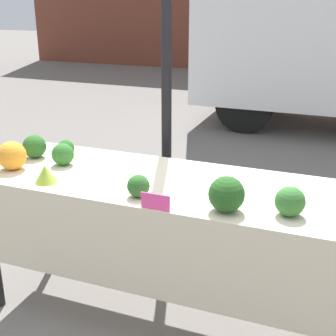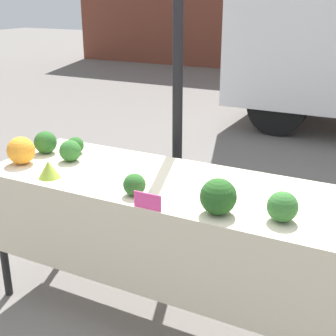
# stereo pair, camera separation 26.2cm
# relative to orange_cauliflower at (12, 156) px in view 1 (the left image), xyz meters

# --- Properties ---
(ground_plane) EXTENTS (40.00, 40.00, 0.00)m
(ground_plane) POSITION_rel_orange_cauliflower_xyz_m (0.94, 0.16, -0.97)
(ground_plane) COLOR slate
(tent_pole) EXTENTS (0.07, 0.07, 2.38)m
(tent_pole) POSITION_rel_orange_cauliflower_xyz_m (0.68, 0.81, 0.22)
(tent_pole) COLOR black
(tent_pole) RESTS_ON ground_plane
(market_table) EXTENTS (2.18, 0.76, 0.89)m
(market_table) POSITION_rel_orange_cauliflower_xyz_m (0.94, 0.09, -0.20)
(market_table) COLOR beige
(market_table) RESTS_ON ground_plane
(orange_cauliflower) EXTENTS (0.17, 0.17, 0.17)m
(orange_cauliflower) POSITION_rel_orange_cauliflower_xyz_m (0.00, 0.00, 0.00)
(orange_cauliflower) COLOR orange
(orange_cauliflower) RESTS_ON market_table
(romanesco_head) EXTENTS (0.13, 0.13, 0.10)m
(romanesco_head) POSITION_rel_orange_cauliflower_xyz_m (0.31, -0.11, -0.04)
(romanesco_head) COLOR #93B238
(romanesco_head) RESTS_ON market_table
(broccoli_head_0) EXTENTS (0.15, 0.15, 0.15)m
(broccoli_head_0) POSITION_rel_orange_cauliflower_xyz_m (-0.01, 0.23, -0.01)
(broccoli_head_0) COLOR #285B23
(broccoli_head_0) RESTS_ON market_table
(broccoli_head_1) EXTENTS (0.14, 0.14, 0.14)m
(broccoli_head_1) POSITION_rel_orange_cauliflower_xyz_m (0.24, 0.18, -0.02)
(broccoli_head_1) COLOR #2D6628
(broccoli_head_1) RESTS_ON market_table
(broccoli_head_2) EXTENTS (0.12, 0.12, 0.12)m
(broccoli_head_2) POSITION_rel_orange_cauliflower_xyz_m (0.88, -0.10, -0.03)
(broccoli_head_2) COLOR #285B23
(broccoli_head_2) RESTS_ON market_table
(broccoli_head_3) EXTENTS (0.11, 0.11, 0.11)m
(broccoli_head_3) POSITION_rel_orange_cauliflower_xyz_m (0.17, 0.32, -0.03)
(broccoli_head_3) COLOR #285B23
(broccoli_head_3) RESTS_ON market_table
(broccoli_head_4) EXTENTS (0.15, 0.15, 0.15)m
(broccoli_head_4) POSITION_rel_orange_cauliflower_xyz_m (1.64, -0.04, -0.01)
(broccoli_head_4) COLOR #336B2D
(broccoli_head_4) RESTS_ON market_table
(broccoli_head_5) EXTENTS (0.18, 0.18, 0.18)m
(broccoli_head_5) POSITION_rel_orange_cauliflower_xyz_m (1.35, -0.10, 0.00)
(broccoli_head_5) COLOR #23511E
(broccoli_head_5) RESTS_ON market_table
(price_sign) EXTENTS (0.15, 0.01, 0.08)m
(price_sign) POSITION_rel_orange_cauliflower_xyz_m (1.02, -0.21, -0.04)
(price_sign) COLOR #EF4793
(price_sign) RESTS_ON market_table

